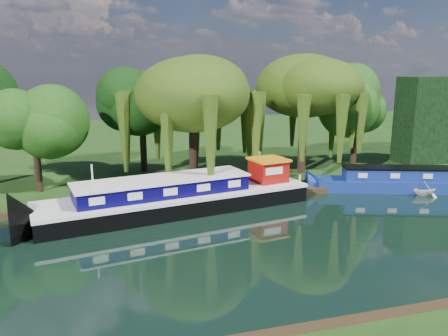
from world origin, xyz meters
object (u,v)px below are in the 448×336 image
object	(u,v)px
red_dinghy	(70,228)
white_cruiser	(425,195)
dutch_barge	(180,197)
narrowboat	(407,182)

from	to	relation	value
red_dinghy	white_cruiser	xyz separation A→B (m)	(24.91, 0.08, 0.00)
red_dinghy	white_cruiser	size ratio (longest dim) A/B	1.55
dutch_barge	red_dinghy	xyz separation A→B (m)	(-6.82, -1.49, -0.93)
red_dinghy	white_cruiser	world-z (taller)	white_cruiser
dutch_barge	red_dinghy	distance (m)	7.04
dutch_barge	white_cruiser	bearing A→B (deg)	-14.76
dutch_barge	white_cruiser	size ratio (longest dim) A/B	8.17
narrowboat	dutch_barge	bearing A→B (deg)	-161.18
narrowboat	white_cruiser	distance (m)	1.70
white_cruiser	narrowboat	bearing A→B (deg)	17.72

